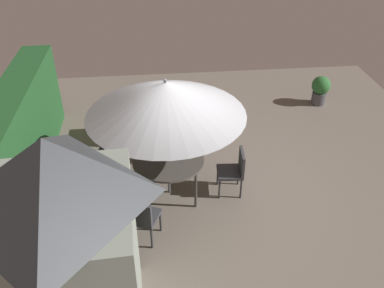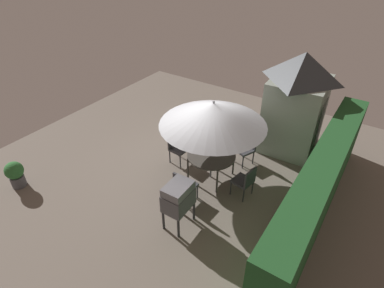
# 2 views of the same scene
# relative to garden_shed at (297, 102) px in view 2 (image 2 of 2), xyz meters

# --- Properties ---
(ground_plane) EXTENTS (11.00, 11.00, 0.00)m
(ground_plane) POSITION_rel_garden_shed_xyz_m (2.68, -2.02, -1.55)
(ground_plane) COLOR #6B6056
(hedge_backdrop) EXTENTS (6.40, 0.64, 1.84)m
(hedge_backdrop) POSITION_rel_garden_shed_xyz_m (2.68, 1.48, -0.63)
(hedge_backdrop) COLOR #1E4C23
(hedge_backdrop) RESTS_ON ground
(garden_shed) EXTENTS (1.91, 1.73, 3.04)m
(garden_shed) POSITION_rel_garden_shed_xyz_m (0.00, 0.00, 0.00)
(garden_shed) COLOR gray
(garden_shed) RESTS_ON ground
(patio_table) EXTENTS (1.30, 1.30, 0.77)m
(patio_table) POSITION_rel_garden_shed_xyz_m (2.69, -1.27, -0.84)
(patio_table) COLOR #47423D
(patio_table) RESTS_ON ground
(patio_umbrella) EXTENTS (2.71, 2.71, 2.36)m
(patio_umbrella) POSITION_rel_garden_shed_xyz_m (2.69, -1.27, 0.45)
(patio_umbrella) COLOR #4C4C51
(patio_umbrella) RESTS_ON ground
(bbq_grill) EXTENTS (0.71, 0.51, 1.20)m
(bbq_grill) POSITION_rel_garden_shed_xyz_m (4.57, -1.01, -0.70)
(bbq_grill) COLOR #47474C
(bbq_grill) RESTS_ON ground
(chair_near_shed) EXTENTS (0.61, 0.60, 0.90)m
(chair_near_shed) POSITION_rel_garden_shed_xyz_m (1.51, -0.78, -1.03)
(chair_near_shed) COLOR #38383D
(chair_near_shed) RESTS_ON ground
(chair_far_side) EXTENTS (0.49, 0.50, 0.90)m
(chair_far_side) POSITION_rel_garden_shed_xyz_m (2.60, -2.49, -1.03)
(chair_far_side) COLOR #38383D
(chair_far_side) RESTS_ON ground
(chair_toward_hedge) EXTENTS (0.49, 0.49, 0.90)m
(chair_toward_hedge) POSITION_rel_garden_shed_xyz_m (3.87, -1.34, -1.03)
(chair_toward_hedge) COLOR #38383D
(chair_toward_hedge) RESTS_ON ground
(chair_toward_house) EXTENTS (0.53, 0.53, 0.90)m
(chair_toward_house) POSITION_rel_garden_shed_xyz_m (2.86, -0.17, -1.03)
(chair_toward_house) COLOR #38383D
(chair_toward_house) RESTS_ON ground
(potted_plant_by_shed) EXTENTS (0.47, 0.47, 0.76)m
(potted_plant_by_shed) POSITION_rel_garden_shed_xyz_m (5.88, -5.38, -1.13)
(potted_plant_by_shed) COLOR #4C4C51
(potted_plant_by_shed) RESTS_ON ground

